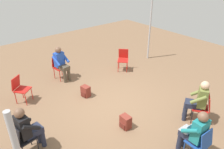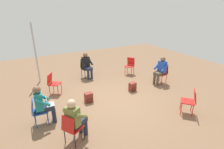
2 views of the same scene
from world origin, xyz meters
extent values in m
plane|color=brown|center=(0.00, 0.00, 0.00)|extent=(15.47, 15.47, 0.00)
cube|color=red|center=(-1.97, -1.95, 0.43)|extent=(0.56, 0.56, 0.03)
cylinder|color=red|center=(-1.93, -1.71, 0.21)|extent=(0.02, 0.02, 0.42)
cylinder|color=red|center=(-1.73, -1.98, 0.21)|extent=(0.02, 0.02, 0.42)
cylinder|color=red|center=(-2.20, -1.92, 0.21)|extent=(0.02, 0.02, 0.42)
cylinder|color=red|center=(-2.00, -2.19, 0.21)|extent=(0.02, 0.02, 0.42)
cube|color=red|center=(-2.12, -2.07, 0.65)|extent=(0.30, 0.36, 0.40)
cube|color=red|center=(-2.61, -0.35, 0.43)|extent=(0.46, 0.46, 0.03)
cylinder|color=red|center=(-2.48, -0.16, 0.21)|extent=(0.02, 0.02, 0.42)
cylinder|color=red|center=(-2.42, -0.49, 0.21)|extent=(0.02, 0.02, 0.42)
cylinder|color=red|center=(-2.81, -0.21, 0.21)|extent=(0.02, 0.02, 0.42)
cylinder|color=red|center=(-2.75, -0.55, 0.21)|extent=(0.02, 0.02, 0.42)
cube|color=red|center=(-2.80, -0.38, 0.65)|extent=(0.16, 0.39, 0.40)
cube|color=black|center=(0.12, -2.63, 0.43)|extent=(0.45, 0.45, 0.03)
cylinder|color=black|center=(-0.07, -2.48, 0.21)|extent=(0.02, 0.02, 0.42)
cylinder|color=black|center=(0.26, -2.43, 0.21)|extent=(0.02, 0.02, 0.42)
cylinder|color=black|center=(-0.02, -2.82, 0.21)|extent=(0.02, 0.02, 0.42)
cube|color=black|center=(0.15, -2.81, 0.65)|extent=(0.39, 0.15, 0.40)
cube|color=red|center=(-1.65, 1.86, 0.43)|extent=(0.57, 0.57, 0.03)
cylinder|color=red|center=(-1.41, 1.86, 0.21)|extent=(0.02, 0.02, 0.42)
cylinder|color=red|center=(-1.66, 1.62, 0.21)|extent=(0.02, 0.02, 0.42)
cylinder|color=red|center=(-1.64, 2.10, 0.21)|extent=(0.02, 0.02, 0.42)
cylinder|color=red|center=(-1.89, 1.87, 0.21)|extent=(0.02, 0.02, 0.42)
cube|color=red|center=(-1.78, 2.00, 0.65)|extent=(0.34, 0.33, 0.40)
cube|color=red|center=(1.96, 1.38, 0.43)|extent=(0.55, 0.55, 0.03)
cylinder|color=black|center=(1.91, 1.15, 0.21)|extent=(0.02, 0.02, 0.42)
cylinder|color=black|center=(1.73, 1.44, 0.21)|extent=(0.02, 0.02, 0.42)
cylinder|color=black|center=(2.20, 1.33, 0.21)|extent=(0.02, 0.02, 0.42)
cylinder|color=black|center=(2.02, 1.62, 0.21)|extent=(0.02, 0.02, 0.42)
cube|color=red|center=(2.12, 1.48, 0.65)|extent=(0.28, 0.37, 0.40)
cube|color=#1E4799|center=(2.60, 0.20, 0.43)|extent=(0.42, 0.42, 0.03)
cylinder|color=#1E4799|center=(2.42, 0.04, 0.21)|extent=(0.02, 0.02, 0.42)
cylinder|color=#1E4799|center=(2.44, 0.38, 0.21)|extent=(0.02, 0.02, 0.42)
cube|color=#1E4799|center=(2.79, 0.19, 0.65)|extent=(0.11, 0.38, 0.40)
cylinder|color=#23283D|center=(2.24, 0.13, 0.23)|extent=(0.11, 0.11, 0.45)
cylinder|color=#23283D|center=(2.25, 0.31, 0.23)|extent=(0.11, 0.11, 0.45)
cube|color=#23283D|center=(2.41, 0.21, 0.51)|extent=(0.43, 0.32, 0.14)
cube|color=teal|center=(2.60, 0.20, 0.77)|extent=(0.24, 0.35, 0.52)
sphere|color=brown|center=(2.60, 0.20, 1.13)|extent=(0.22, 0.22, 0.22)
cylinder|color=teal|center=(2.49, 0.00, 0.80)|extent=(0.40, 0.11, 0.31)
cylinder|color=teal|center=(2.51, 0.40, 0.80)|extent=(0.40, 0.11, 0.31)
cube|color=#9EA0A5|center=(2.30, 0.21, 0.59)|extent=(0.23, 0.31, 0.02)
cube|color=#B2D1F2|center=(2.41, 0.21, 0.70)|extent=(0.07, 0.30, 0.20)
cylinder|color=#4C4233|center=(-2.28, -0.20, 0.23)|extent=(0.11, 0.11, 0.45)
cylinder|color=#4C4233|center=(-2.25, -0.38, 0.23)|extent=(0.11, 0.11, 0.45)
cube|color=#4C4233|center=(-2.43, -0.32, 0.51)|extent=(0.47, 0.37, 0.14)
cube|color=blue|center=(-2.61, -0.35, 0.77)|extent=(0.27, 0.37, 0.52)
sphere|color=brown|center=(-2.61, -0.35, 1.13)|extent=(0.22, 0.22, 0.22)
cylinder|color=blue|center=(-2.55, -0.14, 0.80)|extent=(0.41, 0.16, 0.31)
cylinder|color=blue|center=(-2.48, -0.53, 0.80)|extent=(0.41, 0.16, 0.31)
cylinder|color=#23283D|center=(-0.02, -2.29, 0.23)|extent=(0.11, 0.11, 0.45)
cylinder|color=#23283D|center=(0.16, -2.26, 0.23)|extent=(0.11, 0.11, 0.45)
cube|color=#23283D|center=(0.09, -2.44, 0.51)|extent=(0.36, 0.46, 0.14)
cube|color=black|center=(0.12, -2.63, 0.77)|extent=(0.37, 0.27, 0.52)
sphere|color=brown|center=(0.12, -2.63, 1.13)|extent=(0.22, 0.22, 0.22)
cylinder|color=black|center=(-0.09, -2.56, 0.80)|extent=(0.15, 0.40, 0.31)
cylinder|color=black|center=(0.30, -2.50, 0.80)|extent=(0.15, 0.40, 0.31)
cylinder|color=#23283D|center=(1.71, 1.12, 0.23)|extent=(0.11, 0.11, 0.45)
cylinder|color=#23283D|center=(1.61, 1.27, 0.23)|extent=(0.11, 0.11, 0.45)
cube|color=#23283D|center=(1.80, 1.28, 0.51)|extent=(0.52, 0.48, 0.14)
cube|color=olive|center=(1.96, 1.38, 0.77)|extent=(0.37, 0.40, 0.52)
sphere|color=#DBAD89|center=(1.96, 1.38, 1.13)|extent=(0.22, 0.22, 0.22)
cylinder|color=olive|center=(1.98, 1.16, 0.80)|extent=(0.38, 0.29, 0.31)
cylinder|color=olive|center=(1.77, 1.50, 0.80)|extent=(0.38, 0.29, 0.31)
cube|color=maroon|center=(-1.02, -0.31, 0.18)|extent=(0.31, 0.24, 0.36)
cube|color=maroon|center=(-1.02, -0.31, 0.10)|extent=(0.23, 0.28, 0.16)
cube|color=maroon|center=(0.90, -0.33, 0.18)|extent=(0.28, 0.20, 0.36)
cube|color=maroon|center=(0.90, -0.33, 0.10)|extent=(0.20, 0.25, 0.16)
cylinder|color=#B2B2B7|center=(-1.86, 3.56, 1.32)|extent=(0.07, 0.07, 2.64)
camera|label=1|loc=(4.13, -3.43, 3.93)|focal=35.00mm
camera|label=2|loc=(2.83, 5.01, 3.31)|focal=28.00mm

